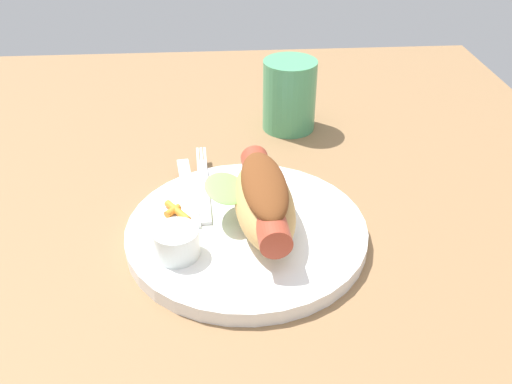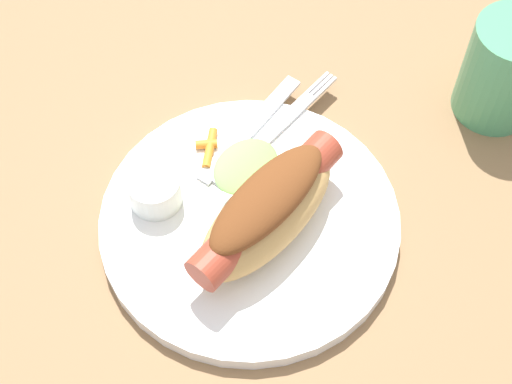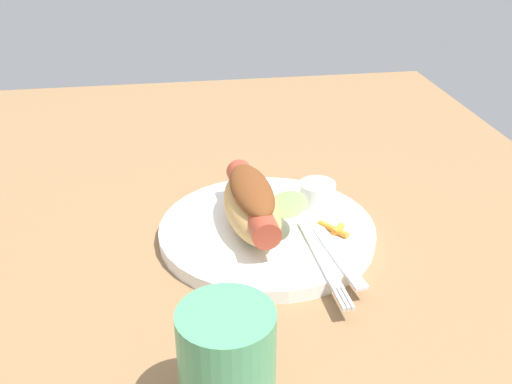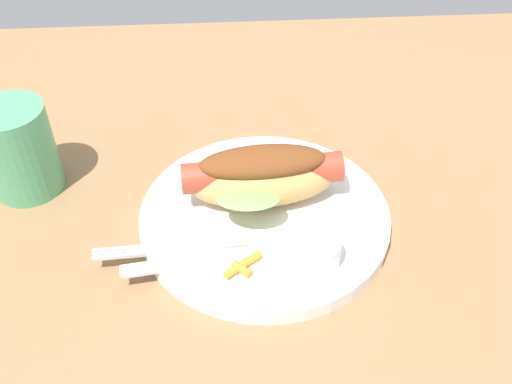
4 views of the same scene
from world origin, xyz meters
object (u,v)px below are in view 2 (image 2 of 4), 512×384
at_px(fork, 275,130).
at_px(drinking_cup, 505,70).
at_px(sauce_ramekin, 155,190).
at_px(knife, 250,128).
at_px(carrot_garnish, 209,147).
at_px(plate, 250,222).
at_px(hot_dog, 267,209).

xyz_separation_m(fork, drinking_cup, (0.17, -0.12, 0.03)).
bearing_deg(fork, sauce_ramekin, 166.06).
bearing_deg(fork, drinking_cup, -37.76).
bearing_deg(knife, drinking_cup, -44.05).
bearing_deg(carrot_garnish, plate, -109.24).
distance_m(sauce_ramekin, knife, 0.11).
distance_m(sauce_ramekin, drinking_cup, 0.33).
distance_m(plate, knife, 0.09).
relative_size(plate, sauce_ramekin, 5.66).
height_order(hot_dog, carrot_garnish, hot_dog).
bearing_deg(hot_dog, carrot_garnish, 71.70).
height_order(fork, drinking_cup, drinking_cup).
bearing_deg(drinking_cup, plate, 163.52).
bearing_deg(sauce_ramekin, hot_dog, -63.97).
relative_size(plate, hot_dog, 1.56).
height_order(plate, hot_dog, hot_dog).
distance_m(plate, fork, 0.09).
relative_size(carrot_garnish, drinking_cup, 0.38).
height_order(knife, drinking_cup, drinking_cup).
bearing_deg(knife, fork, -59.62).
distance_m(hot_dog, drinking_cup, 0.26).
bearing_deg(carrot_garnish, knife, -15.60).
relative_size(knife, drinking_cup, 1.41).
relative_size(plate, fork, 1.56).
xyz_separation_m(sauce_ramekin, knife, (0.11, -0.01, -0.01)).
relative_size(sauce_ramekin, knife, 0.32).
xyz_separation_m(plate, knife, (0.07, 0.06, 0.01)).
bearing_deg(drinking_cup, knife, 143.36).
distance_m(hot_dog, fork, 0.11).
xyz_separation_m(hot_dog, carrot_garnish, (0.02, 0.09, -0.03)).
bearing_deg(fork, knife, 125.05).
bearing_deg(sauce_ramekin, plate, -59.42).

